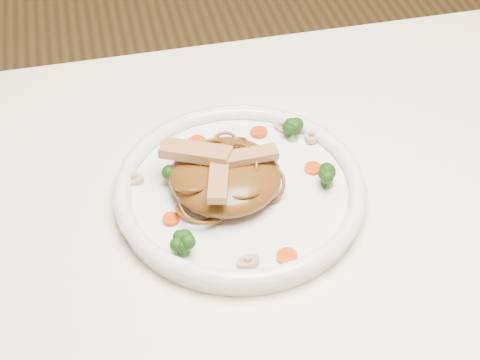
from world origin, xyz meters
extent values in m
cube|color=#F3EACE|center=(0.00, 0.00, 0.73)|extent=(1.20, 0.80, 0.04)
cylinder|color=white|center=(-0.10, 0.09, 0.76)|extent=(0.33, 0.33, 0.02)
ellipsoid|color=#603612|center=(-0.11, 0.09, 0.78)|extent=(0.14, 0.14, 0.04)
cube|color=tan|center=(-0.08, 0.09, 0.81)|extent=(0.06, 0.02, 0.01)
cube|color=tan|center=(-0.14, 0.11, 0.81)|extent=(0.08, 0.06, 0.01)
cube|color=tan|center=(-0.13, 0.06, 0.81)|extent=(0.03, 0.06, 0.01)
cylinder|color=#DF3A08|center=(-0.05, 0.17, 0.77)|extent=(0.02, 0.02, 0.00)
cylinder|color=#DF3A08|center=(-0.18, 0.06, 0.77)|extent=(0.02, 0.02, 0.00)
cylinder|color=#DF3A08|center=(-0.01, 0.10, 0.77)|extent=(0.02, 0.02, 0.00)
cylinder|color=#DF3A08|center=(-0.13, 0.17, 0.77)|extent=(0.03, 0.03, 0.00)
cylinder|color=#DF3A08|center=(-0.07, -0.02, 0.77)|extent=(0.02, 0.02, 0.00)
cylinder|color=beige|center=(-0.11, -0.02, 0.77)|extent=(0.03, 0.03, 0.01)
cylinder|color=beige|center=(0.01, 0.15, 0.77)|extent=(0.03, 0.03, 0.01)
cylinder|color=beige|center=(-0.21, 0.13, 0.77)|extent=(0.03, 0.03, 0.01)
cylinder|color=beige|center=(-0.02, 0.18, 0.77)|extent=(0.03, 0.03, 0.01)
camera|label=1|loc=(-0.22, -0.46, 1.33)|focal=53.95mm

